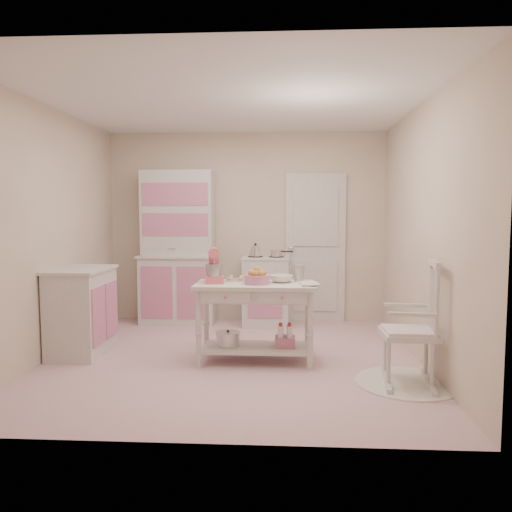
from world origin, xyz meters
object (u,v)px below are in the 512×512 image
(work_table, at_px, (255,322))
(bread_basket, at_px, (257,279))
(stove, at_px, (266,291))
(stand_mixer, at_px, (214,266))
(hutch, at_px, (178,247))
(rocking_chair, at_px, (409,322))
(base_cabinet, at_px, (82,311))

(work_table, distance_m, bread_basket, 0.45)
(stove, distance_m, stand_mixer, 1.79)
(hutch, bearing_deg, rocking_chair, -42.16)
(stand_mixer, bearing_deg, hutch, 103.02)
(stove, relative_size, base_cabinet, 1.00)
(rocking_chair, bearing_deg, stove, 127.70)
(stand_mixer, bearing_deg, rocking_chair, -28.92)
(base_cabinet, relative_size, rocking_chair, 0.84)
(hutch, relative_size, base_cabinet, 2.26)
(stove, height_order, stand_mixer, stand_mixer)
(base_cabinet, relative_size, work_table, 0.77)
(stove, bearing_deg, rocking_chair, -59.22)
(rocking_chair, distance_m, work_table, 1.51)
(base_cabinet, relative_size, bread_basket, 3.68)
(work_table, height_order, bread_basket, bread_basket)
(hutch, bearing_deg, bread_basket, -56.34)
(rocking_chair, bearing_deg, bread_basket, 165.59)
(work_table, xyz_separation_m, stand_mixer, (-0.42, 0.02, 0.57))
(base_cabinet, bearing_deg, bread_basket, -6.63)
(hutch, distance_m, stove, 1.33)
(stove, xyz_separation_m, work_table, (-0.04, -1.67, -0.06))
(stand_mixer, distance_m, bread_basket, 0.46)
(hutch, relative_size, work_table, 1.73)
(stove, relative_size, work_table, 0.77)
(rocking_chair, height_order, stand_mixer, stand_mixer)
(hutch, distance_m, stand_mixer, 1.85)
(bread_basket, bearing_deg, base_cabinet, 173.37)
(base_cabinet, height_order, work_table, base_cabinet)
(rocking_chair, height_order, work_table, rocking_chair)
(base_cabinet, bearing_deg, stove, 38.14)
(stove, bearing_deg, base_cabinet, -141.86)
(hutch, relative_size, rocking_chair, 1.89)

